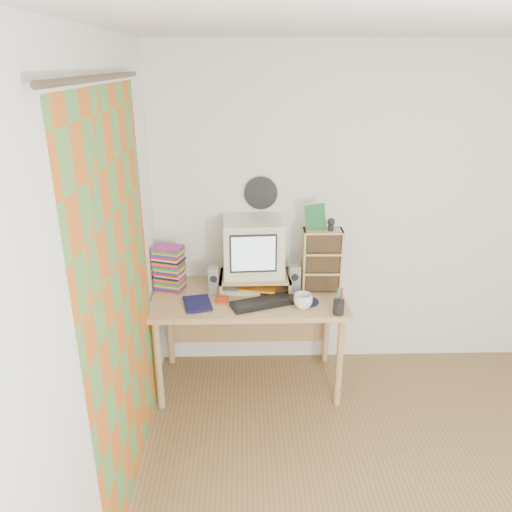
{
  "coord_description": "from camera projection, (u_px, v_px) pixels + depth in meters",
  "views": [
    {
      "loc": [
        -1.06,
        -1.91,
        2.35
      ],
      "look_at": [
        -0.98,
        1.33,
        1.08
      ],
      "focal_mm": 35.0,
      "sensor_mm": 36.0,
      "label": 1
    }
  ],
  "objects": [
    {
      "name": "pen_cup",
      "position": [
        339.0,
        304.0,
        3.36
      ],
      "size": [
        0.09,
        0.09,
        0.15
      ],
      "primitive_type": null,
      "rotation": [
        0.0,
        0.0,
        -0.25
      ],
      "color": "black",
      "rests_on": "desk"
    },
    {
      "name": "mug",
      "position": [
        303.0,
        301.0,
        3.45
      ],
      "size": [
        0.14,
        0.14,
        0.1
      ],
      "primitive_type": "imported",
      "rotation": [
        0.0,
        0.0,
        -0.08
      ],
      "color": "white",
      "rests_on": "desk"
    },
    {
      "name": "papers",
      "position": [
        248.0,
        287.0,
        3.74
      ],
      "size": [
        0.35,
        0.29,
        0.04
      ],
      "primitive_type": null,
      "rotation": [
        0.0,
        0.0,
        -0.21
      ],
      "color": "beige",
      "rests_on": "desk"
    },
    {
      "name": "wall_disc",
      "position": [
        261.0,
        193.0,
        3.73
      ],
      "size": [
        0.25,
        0.02,
        0.25
      ],
      "primitive_type": "cylinder",
      "rotation": [
        1.57,
        0.0,
        0.0
      ],
      "color": "black",
      "rests_on": "back_wall"
    },
    {
      "name": "curtain",
      "position": [
        122.0,
        303.0,
        2.65
      ],
      "size": [
        0.0,
        2.2,
        2.2
      ],
      "primitive_type": "plane",
      "rotation": [
        1.57,
        0.0,
        1.57
      ],
      "color": "#C85F1C",
      "rests_on": "left_wall"
    },
    {
      "name": "keyboard",
      "position": [
        264.0,
        303.0,
        3.51
      ],
      "size": [
        0.49,
        0.31,
        0.03
      ],
      "primitive_type": "cube",
      "rotation": [
        0.0,
        0.0,
        0.35
      ],
      "color": "black",
      "rests_on": "desk"
    },
    {
      "name": "desk",
      "position": [
        249.0,
        308.0,
        3.75
      ],
      "size": [
        1.4,
        0.7,
        0.75
      ],
      "color": "tan",
      "rests_on": "floor"
    },
    {
      "name": "cd_rack",
      "position": [
        322.0,
        260.0,
        3.66
      ],
      "size": [
        0.29,
        0.16,
        0.47
      ],
      "primitive_type": "cube",
      "rotation": [
        0.0,
        0.0,
        -0.02
      ],
      "color": "tan",
      "rests_on": "desk"
    },
    {
      "name": "mousepad",
      "position": [
        306.0,
        302.0,
        3.55
      ],
      "size": [
        0.23,
        0.23,
        0.0
      ],
      "primitive_type": "cylinder",
      "rotation": [
        0.0,
        0.0,
        -0.24
      ],
      "color": "black",
      "rests_on": "desk"
    },
    {
      "name": "speaker_right",
      "position": [
        294.0,
        279.0,
        3.67
      ],
      "size": [
        0.09,
        0.09,
        0.21
      ],
      "primitive_type": "cube",
      "rotation": [
        0.0,
        0.0,
        0.13
      ],
      "color": "#9FA0A4",
      "rests_on": "desk"
    },
    {
      "name": "crt_monitor",
      "position": [
        253.0,
        247.0,
        3.67
      ],
      "size": [
        0.45,
        0.45,
        0.41
      ],
      "primitive_type": "cube",
      "rotation": [
        0.0,
        0.0,
        0.06
      ],
      "color": "beige",
      "rests_on": "monitor_riser"
    },
    {
      "name": "red_box",
      "position": [
        222.0,
        299.0,
        3.54
      ],
      "size": [
        0.09,
        0.06,
        0.04
      ],
      "primitive_type": "cube",
      "rotation": [
        0.0,
        0.0,
        -0.19
      ],
      "color": "#B43113",
      "rests_on": "desk"
    },
    {
      "name": "speaker_left",
      "position": [
        214.0,
        281.0,
        3.65
      ],
      "size": [
        0.08,
        0.08,
        0.21
      ],
      "primitive_type": "cube",
      "rotation": [
        0.0,
        0.0,
        -0.08
      ],
      "color": "#9FA0A4",
      "rests_on": "desk"
    },
    {
      "name": "back_wall",
      "position": [
        381.0,
        214.0,
        3.83
      ],
      "size": [
        3.5,
        0.0,
        3.5
      ],
      "primitive_type": "plane",
      "rotation": [
        1.57,
        0.0,
        0.0
      ],
      "color": "white",
      "rests_on": "floor"
    },
    {
      "name": "webcam",
      "position": [
        331.0,
        224.0,
        3.54
      ],
      "size": [
        0.06,
        0.06,
        0.09
      ],
      "primitive_type": null,
      "rotation": [
        0.0,
        0.0,
        0.06
      ],
      "color": "black",
      "rests_on": "cd_rack"
    },
    {
      "name": "left_wall",
      "position": [
        86.0,
        333.0,
        2.16
      ],
      "size": [
        0.0,
        3.5,
        3.5
      ],
      "primitive_type": "plane",
      "rotation": [
        1.57,
        0.0,
        1.57
      ],
      "color": "white",
      "rests_on": "floor"
    },
    {
      "name": "diary",
      "position": [
        184.0,
        303.0,
        3.48
      ],
      "size": [
        0.26,
        0.21,
        0.04
      ],
      "primitive_type": "imported",
      "rotation": [
        0.0,
        0.0,
        0.22
      ],
      "color": "#10123E",
      "rests_on": "desk"
    },
    {
      "name": "dvd_stack",
      "position": [
        169.0,
        271.0,
        3.71
      ],
      "size": [
        0.24,
        0.2,
        0.29
      ],
      "primitive_type": null,
      "rotation": [
        0.0,
        0.0,
        -0.32
      ],
      "color": "brown",
      "rests_on": "desk"
    },
    {
      "name": "monitor_riser",
      "position": [
        255.0,
        278.0,
        3.71
      ],
      "size": [
        0.52,
        0.3,
        0.12
      ],
      "color": "tan",
      "rests_on": "desk"
    },
    {
      "name": "game_box",
      "position": [
        315.0,
        217.0,
        3.55
      ],
      "size": [
        0.14,
        0.03,
        0.18
      ],
      "primitive_type": "cube",
      "rotation": [
        0.0,
        0.0,
        0.02
      ],
      "color": "#1C622F",
      "rests_on": "cd_rack"
    }
  ]
}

